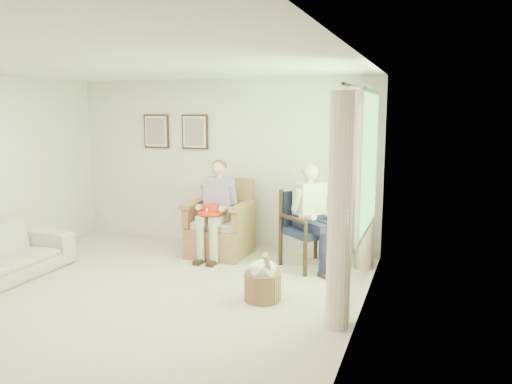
{
  "coord_description": "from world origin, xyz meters",
  "views": [
    {
      "loc": [
        3.14,
        -4.48,
        2.12
      ],
      "look_at": [
        0.96,
        1.66,
        1.05
      ],
      "focal_mm": 35.0,
      "sensor_mm": 36.0,
      "label": 1
    }
  ],
  "objects_px": {
    "person_wicker": "(217,202)",
    "wicker_armchair": "(221,231)",
    "wood_armchair": "(313,225)",
    "red_hat": "(211,210)",
    "hatbox": "(263,280)",
    "person_dark": "(310,209)"
  },
  "relations": [
    {
      "from": "person_wicker",
      "to": "wicker_armchair",
      "type": "bearing_deg",
      "value": 90.09
    },
    {
      "from": "wood_armchair",
      "to": "red_hat",
      "type": "bearing_deg",
      "value": 140.8
    },
    {
      "from": "person_wicker",
      "to": "hatbox",
      "type": "bearing_deg",
      "value": -49.61
    },
    {
      "from": "wood_armchair",
      "to": "red_hat",
      "type": "distance_m",
      "value": 1.44
    },
    {
      "from": "red_hat",
      "to": "wood_armchair",
      "type": "bearing_deg",
      "value": 11.31
    },
    {
      "from": "wood_armchair",
      "to": "wicker_armchair",
      "type": "bearing_deg",
      "value": 126.68
    },
    {
      "from": "person_wicker",
      "to": "person_dark",
      "type": "xyz_separation_m",
      "value": [
        1.4,
        -0.09,
        0.01
      ]
    },
    {
      "from": "wicker_armchair",
      "to": "person_wicker",
      "type": "height_order",
      "value": "person_wicker"
    },
    {
      "from": "person_wicker",
      "to": "red_hat",
      "type": "distance_m",
      "value": 0.22
    },
    {
      "from": "person_dark",
      "to": "red_hat",
      "type": "bearing_deg",
      "value": 134.01
    },
    {
      "from": "wicker_armchair",
      "to": "person_dark",
      "type": "height_order",
      "value": "person_dark"
    },
    {
      "from": "red_hat",
      "to": "hatbox",
      "type": "xyz_separation_m",
      "value": [
        1.18,
        -1.18,
        -0.49
      ]
    },
    {
      "from": "wood_armchair",
      "to": "hatbox",
      "type": "relative_size",
      "value": 1.68
    },
    {
      "from": "red_hat",
      "to": "wicker_armchair",
      "type": "bearing_deg",
      "value": 89.93
    },
    {
      "from": "person_wicker",
      "to": "wood_armchair",
      "type": "bearing_deg",
      "value": 3.26
    },
    {
      "from": "wood_armchair",
      "to": "person_dark",
      "type": "xyz_separation_m",
      "value": [
        0.0,
        -0.17,
        0.26
      ]
    },
    {
      "from": "wicker_armchair",
      "to": "hatbox",
      "type": "distance_m",
      "value": 1.94
    },
    {
      "from": "person_wicker",
      "to": "red_hat",
      "type": "height_order",
      "value": "person_wicker"
    },
    {
      "from": "wicker_armchair",
      "to": "hatbox",
      "type": "bearing_deg",
      "value": -52.41
    },
    {
      "from": "wicker_armchair",
      "to": "wood_armchair",
      "type": "height_order",
      "value": "wicker_armchair"
    },
    {
      "from": "hatbox",
      "to": "wood_armchair",
      "type": "bearing_deg",
      "value": 81.32
    },
    {
      "from": "red_hat",
      "to": "hatbox",
      "type": "relative_size",
      "value": 0.6
    }
  ]
}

